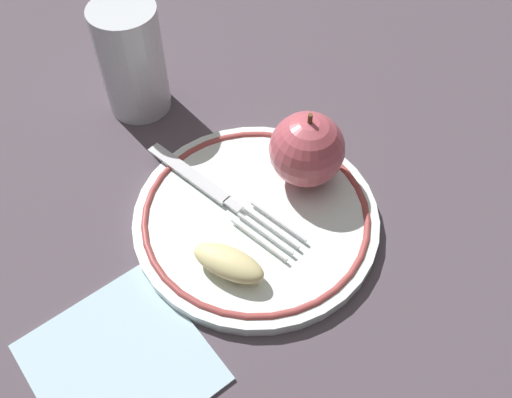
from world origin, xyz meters
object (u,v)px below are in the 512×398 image
(apple_red_whole, at_px, (306,148))
(drinking_glass, at_px, (132,60))
(apple_slice_front, at_px, (229,263))
(fork, at_px, (215,192))
(plate, at_px, (256,218))
(napkin_folded, at_px, (120,362))

(apple_red_whole, xyz_separation_m, drinking_glass, (-0.09, 0.17, 0.01))
(apple_red_whole, bearing_deg, apple_slice_front, -152.39)
(fork, bearing_deg, apple_red_whole, 57.97)
(apple_red_whole, bearing_deg, plate, -163.45)
(apple_red_whole, bearing_deg, drinking_glass, 117.21)
(apple_slice_front, bearing_deg, napkin_folded, -111.12)
(apple_red_whole, distance_m, drinking_glass, 0.20)
(plate, relative_size, drinking_glass, 1.88)
(napkin_folded, bearing_deg, fork, 36.73)
(fork, height_order, napkin_folded, fork)
(drinking_glass, height_order, napkin_folded, drinking_glass)
(plate, distance_m, napkin_folded, 0.16)
(plate, bearing_deg, fork, 119.73)
(apple_slice_front, bearing_deg, drinking_glass, 142.09)
(plate, xyz_separation_m, napkin_folded, (-0.15, -0.06, -0.00))
(plate, height_order, apple_slice_front, apple_slice_front)
(plate, relative_size, napkin_folded, 1.70)
(fork, bearing_deg, drinking_glass, 164.14)
(drinking_glass, bearing_deg, plate, -81.25)
(fork, distance_m, drinking_glass, 0.16)
(plate, height_order, apple_red_whole, apple_red_whole)
(drinking_glass, bearing_deg, apple_red_whole, -62.79)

